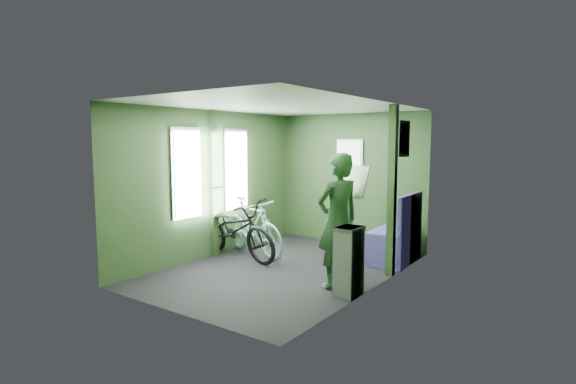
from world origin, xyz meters
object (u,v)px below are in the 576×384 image
Objects in this scene: passenger at (338,221)px; waste_box at (349,261)px; bench_seat at (396,242)px; bicycle_black at (235,258)px; bicycle_mint at (252,255)px.

passenger reaches higher than waste_box.
passenger is 1.60× the size of bench_seat.
waste_box is at bearing -92.30° from bicycle_black.
waste_box is 1.74m from bench_seat.
bicycle_black is 2.48m from bench_seat.
bench_seat reaches higher than bicycle_mint.
bicycle_mint is at bearing -8.87° from bicycle_black.
bicycle_black is at bearing -74.81° from passenger.
bicycle_black reaches higher than bicycle_mint.
passenger is at bearing -91.03° from bicycle_mint.
bicycle_mint is 0.93× the size of passenger.
bench_seat reaches higher than waste_box.
bicycle_black is 0.32m from bicycle_mint.
passenger reaches higher than bicycle_black.
passenger is (1.98, -0.31, 0.84)m from bicycle_black.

